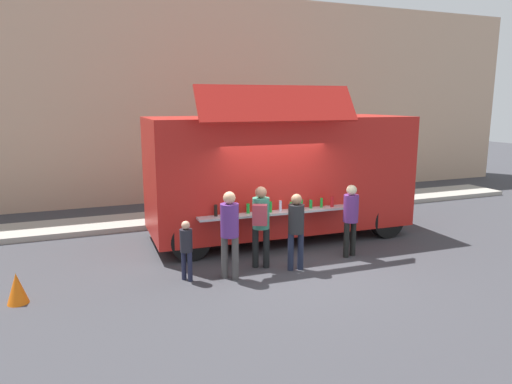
# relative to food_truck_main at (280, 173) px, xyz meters

# --- Properties ---
(ground_plane) EXTENTS (60.00, 60.00, 0.00)m
(ground_plane) POSITION_rel_food_truck_main_xyz_m (-0.68, -2.08, -1.68)
(ground_plane) COLOR #38383D
(curb_strip) EXTENTS (28.00, 1.60, 0.15)m
(curb_strip) POSITION_rel_food_truck_main_xyz_m (-4.00, 2.62, -1.60)
(curb_strip) COLOR #9E998E
(curb_strip) RESTS_ON ground
(building_behind) EXTENTS (32.00, 2.40, 7.06)m
(building_behind) POSITION_rel_food_truck_main_xyz_m (-3.00, 6.52, 1.85)
(building_behind) COLOR tan
(building_behind) RESTS_ON ground
(food_truck_main) EXTENTS (6.59, 3.06, 3.80)m
(food_truck_main) POSITION_rel_food_truck_main_xyz_m (0.00, 0.00, 0.00)
(food_truck_main) COLOR red
(food_truck_main) RESTS_ON ground
(traffic_cone_orange) EXTENTS (0.36, 0.36, 0.55)m
(traffic_cone_orange) POSITION_rel_food_truck_main_xyz_m (-5.92, -2.06, -1.40)
(traffic_cone_orange) COLOR orange
(traffic_cone_orange) RESTS_ON ground
(trash_bin) EXTENTS (0.60, 0.60, 0.96)m
(trash_bin) POSITION_rel_food_truck_main_xyz_m (3.93, 2.32, -1.19)
(trash_bin) COLOR #2B5F34
(trash_bin) RESTS_ON ground
(customer_front_ordering) EXTENTS (0.33, 0.33, 1.61)m
(customer_front_ordering) POSITION_rel_food_truck_main_xyz_m (-0.70, -2.35, -0.71)
(customer_front_ordering) COLOR #1E2439
(customer_front_ordering) RESTS_ON ground
(customer_mid_with_backpack) EXTENTS (0.47, 0.57, 1.74)m
(customer_mid_with_backpack) POSITION_rel_food_truck_main_xyz_m (-1.34, -1.99, -0.61)
(customer_mid_with_backpack) COLOR black
(customer_mid_with_backpack) RESTS_ON ground
(customer_rear_waiting) EXTENTS (0.36, 0.36, 1.75)m
(customer_rear_waiting) POSITION_rel_food_truck_main_xyz_m (-2.12, -2.31, -0.63)
(customer_rear_waiting) COLOR #494646
(customer_rear_waiting) RESTS_ON ground
(customer_extra_browsing) EXTENTS (0.34, 0.33, 1.64)m
(customer_extra_browsing) POSITION_rel_food_truck_main_xyz_m (0.81, -2.04, -0.70)
(customer_extra_browsing) COLOR black
(customer_extra_browsing) RESTS_ON ground
(child_near_queue) EXTENTS (0.24, 0.24, 1.20)m
(child_near_queue) POSITION_rel_food_truck_main_xyz_m (-2.94, -2.09, -0.96)
(child_near_queue) COLOR #20223B
(child_near_queue) RESTS_ON ground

